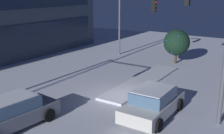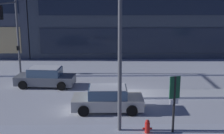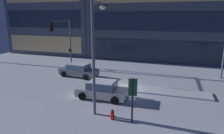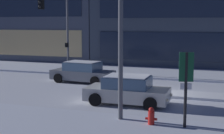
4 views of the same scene
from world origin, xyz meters
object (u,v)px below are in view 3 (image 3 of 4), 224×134
(car_near, at_px, (102,90))
(fire_hydrant, at_px, (112,115))
(car_far, at_px, (79,70))
(parking_info_sign, at_px, (133,95))
(traffic_light_corner_far_left, at_px, (63,36))
(street_lamp_arched, at_px, (96,43))

(car_near, bearing_deg, fire_hydrant, -60.30)
(car_near, xyz_separation_m, car_far, (-4.77, 5.11, -0.00))
(fire_hydrant, relative_size, parking_info_sign, 0.27)
(car_near, height_order, car_far, same)
(traffic_light_corner_far_left, relative_size, fire_hydrant, 7.64)
(car_near, height_order, street_lamp_arched, street_lamp_arched)
(car_near, distance_m, parking_info_sign, 4.94)
(traffic_light_corner_far_left, height_order, fire_hydrant, traffic_light_corner_far_left)
(car_far, xyz_separation_m, parking_info_sign, (8.07, -8.56, 1.26))
(traffic_light_corner_far_left, bearing_deg, car_near, 47.51)
(fire_hydrant, bearing_deg, street_lamp_arched, 145.21)
(fire_hydrant, height_order, parking_info_sign, parking_info_sign)
(car_near, distance_m, traffic_light_corner_far_left, 10.97)
(traffic_light_corner_far_left, xyz_separation_m, fire_hydrant, (9.60, -10.48, -4.01))
(car_far, xyz_separation_m, street_lamp_arched, (5.32, -7.62, 4.36))
(car_far, height_order, parking_info_sign, parking_info_sign)
(parking_info_sign, bearing_deg, street_lamp_arched, 57.65)
(traffic_light_corner_far_left, bearing_deg, car_far, 56.80)
(street_lamp_arched, xyz_separation_m, parking_info_sign, (2.75, -0.94, -3.10))
(car_near, xyz_separation_m, street_lamp_arched, (0.55, -2.51, 4.36))
(traffic_light_corner_far_left, bearing_deg, fire_hydrant, 42.51)
(parking_info_sign, bearing_deg, fire_hydrant, 79.04)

